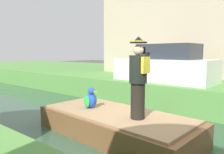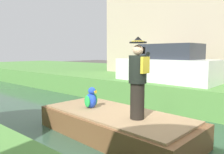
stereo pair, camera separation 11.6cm
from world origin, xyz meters
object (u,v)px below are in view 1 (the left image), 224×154
Objects in this scene: boat at (115,124)px; parked_car_white at (165,66)px; parrot_plush at (91,99)px; person_pirate at (138,78)px.

boat is 4.29m from parked_car_white.
boat is 7.56× the size of parrot_plush.
parrot_plush is (-0.09, 0.78, 0.55)m from boat.
boat is 0.96m from parrot_plush.
parrot_plush is at bearing 96.19° from boat.
person_pirate is (-0.10, -0.73, 1.23)m from boat.
parrot_plush is at bearing 82.27° from person_pirate.
boat is at bearing 75.19° from person_pirate.
parked_car_white reaches higher than parrot_plush.
person_pirate is 3.25× the size of parrot_plush.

